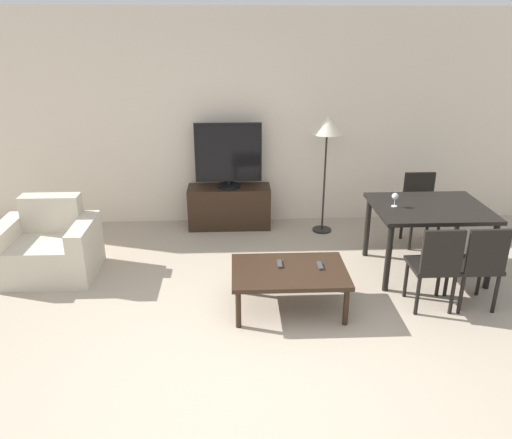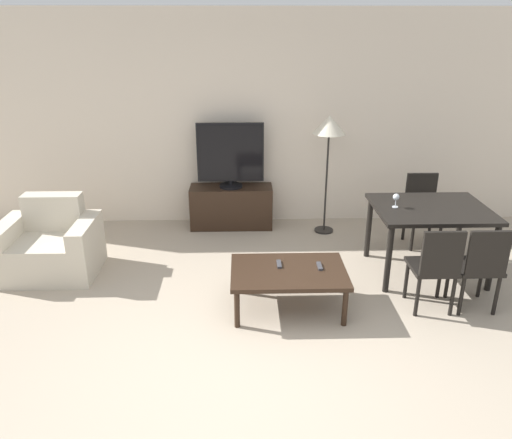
{
  "view_description": "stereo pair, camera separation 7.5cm",
  "coord_description": "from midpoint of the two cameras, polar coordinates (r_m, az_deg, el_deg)",
  "views": [
    {
      "loc": [
        -0.0,
        -3.07,
        2.53
      ],
      "look_at": [
        0.2,
        1.64,
        0.65
      ],
      "focal_mm": 35.0,
      "sensor_mm": 36.0,
      "label": 1
    },
    {
      "loc": [
        0.07,
        -3.07,
        2.53
      ],
      "look_at": [
        0.2,
        1.64,
        0.65
      ],
      "focal_mm": 35.0,
      "sensor_mm": 36.0,
      "label": 2
    }
  ],
  "objects": [
    {
      "name": "wine_glass_left",
      "position": [
        5.3,
        16.12,
        2.39
      ],
      "size": [
        0.07,
        0.07,
        0.15
      ],
      "color": "silver",
      "rests_on": "dining_table"
    },
    {
      "name": "ground_plane",
      "position": [
        3.98,
        -1.82,
        -17.75
      ],
      "size": [
        18.0,
        18.0,
        0.0
      ],
      "primitive_type": "plane",
      "color": "tan"
    },
    {
      "name": "tv",
      "position": [
        6.32,
        -2.61,
        7.33
      ],
      "size": [
        0.84,
        0.29,
        0.83
      ],
      "color": "black",
      "rests_on": "tv_stand"
    },
    {
      "name": "dining_table",
      "position": [
        5.49,
        19.66,
        0.46
      ],
      "size": [
        1.16,
        0.93,
        0.75
      ],
      "color": "black",
      "rests_on": "ground_plane"
    },
    {
      "name": "remote_secondary",
      "position": [
        4.69,
        7.73,
        -5.3
      ],
      "size": [
        0.04,
        0.15,
        0.02
      ],
      "color": "#38383D",
      "rests_on": "coffee_table"
    },
    {
      "name": "dining_chair_far",
      "position": [
        6.29,
        18.8,
        1.48
      ],
      "size": [
        0.4,
        0.4,
        0.85
      ],
      "color": "black",
      "rests_on": "ground_plane"
    },
    {
      "name": "dining_chair_near",
      "position": [
        4.83,
        20.26,
        -4.9
      ],
      "size": [
        0.4,
        0.4,
        0.85
      ],
      "color": "black",
      "rests_on": "ground_plane"
    },
    {
      "name": "floor_lamp",
      "position": [
        6.14,
        8.71,
        10.08
      ],
      "size": [
        0.4,
        0.4,
        1.49
      ],
      "color": "black",
      "rests_on": "ground_plane"
    },
    {
      "name": "wall_back",
      "position": [
        6.49,
        -1.92,
        11.25
      ],
      "size": [
        7.92,
        0.06,
        2.7
      ],
      "color": "beige",
      "rests_on": "ground_plane"
    },
    {
      "name": "coffee_table",
      "position": [
        4.64,
        4.21,
        -6.22
      ],
      "size": [
        1.06,
        0.72,
        0.4
      ],
      "color": "black",
      "rests_on": "ground_plane"
    },
    {
      "name": "armchair",
      "position": [
        5.73,
        -22.1,
        -2.96
      ],
      "size": [
        0.98,
        0.75,
        0.8
      ],
      "color": "beige",
      "rests_on": "ground_plane"
    },
    {
      "name": "dining_chair_near_right",
      "position": [
        4.99,
        24.6,
        -4.69
      ],
      "size": [
        0.4,
        0.4,
        0.85
      ],
      "color": "black",
      "rests_on": "ground_plane"
    },
    {
      "name": "tv_stand",
      "position": [
        6.52,
        -2.5,
        1.47
      ],
      "size": [
        1.06,
        0.38,
        0.55
      ],
      "color": "black",
      "rests_on": "ground_plane"
    },
    {
      "name": "remote_primary",
      "position": [
        4.7,
        3.11,
        -5.11
      ],
      "size": [
        0.04,
        0.15,
        0.02
      ],
      "color": "#38383D",
      "rests_on": "coffee_table"
    }
  ]
}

